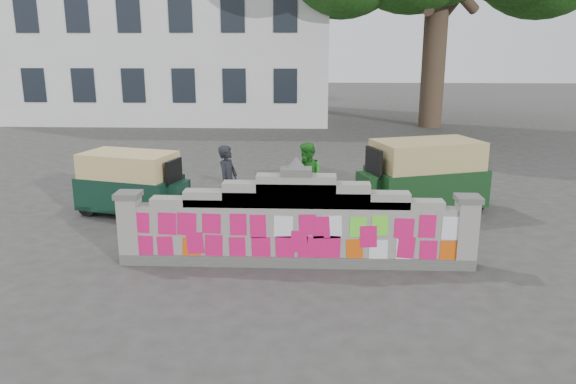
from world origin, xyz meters
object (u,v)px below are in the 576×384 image
(cyclist_bike, at_px, (229,208))
(cyclist_rider, at_px, (228,194))
(pedestrian, at_px, (307,179))
(rickshaw_left, at_px, (132,182))
(rickshaw_right, at_px, (423,175))

(cyclist_bike, xyz_separation_m, cyclist_rider, (0.00, 0.00, 0.33))
(cyclist_bike, relative_size, cyclist_rider, 1.12)
(pedestrian, bearing_deg, cyclist_bike, -79.93)
(pedestrian, height_order, rickshaw_left, pedestrian)
(rickshaw_left, bearing_deg, pedestrian, 17.29)
(cyclist_rider, bearing_deg, cyclist_bike, 0.00)
(pedestrian, relative_size, rickshaw_right, 0.54)
(rickshaw_left, distance_m, rickshaw_right, 6.88)
(rickshaw_right, bearing_deg, cyclist_bike, 1.35)
(pedestrian, xyz_separation_m, rickshaw_left, (-4.10, -0.19, -0.09))
(cyclist_rider, distance_m, pedestrian, 2.09)
(cyclist_bike, height_order, rickshaw_left, rickshaw_left)
(rickshaw_right, bearing_deg, pedestrian, -11.20)
(cyclist_bike, distance_m, cyclist_rider, 0.33)
(cyclist_rider, height_order, rickshaw_left, cyclist_rider)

